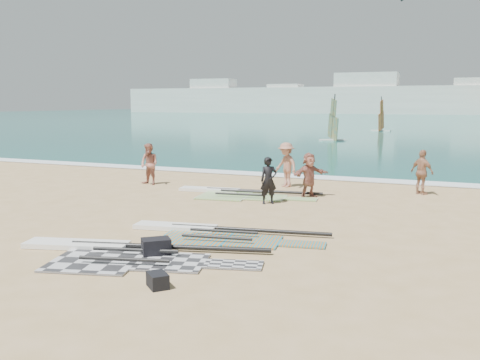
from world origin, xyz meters
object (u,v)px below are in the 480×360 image
at_px(gear_bag_far, 158,280).
at_px(beachgoer_left, 149,164).
at_px(rig_orange, 208,234).
at_px(person_wetsuit, 269,181).
at_px(beachgoer_right, 309,175).
at_px(beachgoer_mid, 286,165).
at_px(gear_bag_near, 156,247).
at_px(beachgoer_back, 422,172).
at_px(rig_green, 234,193).
at_px(rig_grey, 117,253).

bearing_deg(gear_bag_far, beachgoer_left, 123.12).
height_order(rig_orange, person_wetsuit, person_wetsuit).
bearing_deg(beachgoer_right, beachgoer_mid, 74.96).
bearing_deg(gear_bag_far, gear_bag_near, 122.55).
distance_m(gear_bag_far, beachgoer_left, 12.94).
distance_m(gear_bag_near, person_wetsuit, 6.95).
xyz_separation_m(gear_bag_near, beachgoer_back, (4.89, 10.92, 0.65)).
bearing_deg(beachgoer_mid, rig_green, -83.41).
distance_m(rig_orange, beachgoer_right, 6.69).
relative_size(gear_bag_near, beachgoer_mid, 0.34).
bearing_deg(rig_orange, rig_green, 98.07).
height_order(rig_grey, person_wetsuit, person_wetsuit).
bearing_deg(beachgoer_back, beachgoer_right, 65.64).
distance_m(rig_green, beachgoer_left, 4.45).
bearing_deg(person_wetsuit, rig_grey, -134.05).
relative_size(beachgoer_left, beachgoer_back, 1.03).
relative_size(rig_grey, person_wetsuit, 3.75).
bearing_deg(gear_bag_far, beachgoer_mid, 97.06).
bearing_deg(person_wetsuit, beachgoer_back, 4.83).
height_order(rig_grey, gear_bag_near, gear_bag_near).
height_order(beachgoer_left, beachgoer_back, beachgoer_left).
bearing_deg(gear_bag_far, beachgoer_back, 73.61).
relative_size(rig_green, gear_bag_near, 9.01).
bearing_deg(beachgoer_left, gear_bag_far, -45.79).
xyz_separation_m(beachgoer_left, beachgoer_mid, (5.52, 1.66, 0.04)).
bearing_deg(beachgoer_right, rig_green, 139.27).
height_order(person_wetsuit, beachgoer_left, beachgoer_left).
xyz_separation_m(rig_orange, beachgoer_mid, (-0.65, 8.54, 0.87)).
xyz_separation_m(rig_orange, beachgoer_left, (-6.16, 6.89, 0.82)).
height_order(rig_grey, rig_green, rig_grey).
xyz_separation_m(rig_orange, beachgoer_right, (0.87, 6.59, 0.77)).
relative_size(rig_orange, beachgoer_mid, 2.98).
bearing_deg(gear_bag_near, beachgoer_back, 65.87).
bearing_deg(beachgoer_left, person_wetsuit, -7.86).
relative_size(beachgoer_mid, beachgoer_right, 1.12).
bearing_deg(beachgoer_right, rig_orange, -150.37).
xyz_separation_m(rig_grey, beachgoer_left, (-5.05, 9.32, 0.82)).
bearing_deg(rig_green, rig_grey, -92.40).
bearing_deg(rig_orange, gear_bag_far, -86.56).
xyz_separation_m(rig_green, beachgoer_left, (-4.28, 0.89, 0.82)).
distance_m(person_wetsuit, beachgoer_mid, 3.81).
bearing_deg(gear_bag_near, rig_orange, 83.22).
relative_size(gear_bag_far, beachgoer_left, 0.27).
bearing_deg(beachgoer_back, gear_bag_near, 101.18).
distance_m(gear_bag_far, person_wetsuit, 8.80).
bearing_deg(gear_bag_near, beachgoer_left, 123.24).
bearing_deg(gear_bag_near, gear_bag_far, -57.45).
height_order(rig_green, beachgoer_right, beachgoer_right).
distance_m(rig_green, beachgoer_mid, 2.96).
bearing_deg(gear_bag_near, beachgoer_mid, 92.12).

